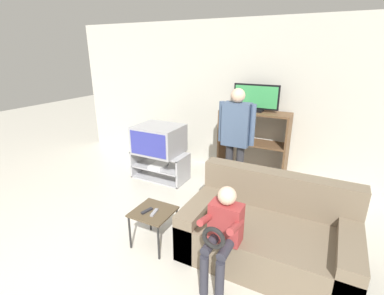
# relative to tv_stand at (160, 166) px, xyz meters

# --- Properties ---
(wall_back) EXTENTS (6.40, 0.06, 2.60)m
(wall_back) POSITION_rel_tv_stand_xyz_m (0.76, 1.01, 1.07)
(wall_back) COLOR beige
(wall_back) RESTS_ON ground_plane
(tv_stand) EXTENTS (0.95, 0.45, 0.47)m
(tv_stand) POSITION_rel_tv_stand_xyz_m (0.00, 0.00, 0.00)
(tv_stand) COLOR #A8A8AD
(tv_stand) RESTS_ON ground_plane
(television_main) EXTENTS (0.75, 0.63, 0.47)m
(television_main) POSITION_rel_tv_stand_xyz_m (-0.02, 0.02, 0.47)
(television_main) COLOR #9E9EA3
(television_main) RESTS_ON tv_stand
(media_shelf) EXTENTS (1.13, 0.40, 1.17)m
(media_shelf) POSITION_rel_tv_stand_xyz_m (1.38, 0.74, 0.37)
(media_shelf) COLOR brown
(media_shelf) RESTS_ON ground_plane
(television_flat) EXTENTS (0.73, 0.20, 0.43)m
(television_flat) POSITION_rel_tv_stand_xyz_m (1.37, 0.76, 1.14)
(television_flat) COLOR black
(television_flat) RESTS_ON media_shelf
(snack_table) EXTENTS (0.43, 0.43, 0.43)m
(snack_table) POSITION_rel_tv_stand_xyz_m (0.91, -1.48, 0.14)
(snack_table) COLOR brown
(snack_table) RESTS_ON ground_plane
(remote_control_black) EXTENTS (0.07, 0.15, 0.02)m
(remote_control_black) POSITION_rel_tv_stand_xyz_m (0.86, -1.52, 0.21)
(remote_control_black) COLOR #232328
(remote_control_black) RESTS_ON snack_table
(remote_control_white) EXTENTS (0.06, 0.15, 0.02)m
(remote_control_white) POSITION_rel_tv_stand_xyz_m (0.95, -1.51, 0.21)
(remote_control_white) COLOR gray
(remote_control_white) RESTS_ON snack_table
(couch) EXTENTS (1.70, 0.97, 0.84)m
(couch) POSITION_rel_tv_stand_xyz_m (2.09, -1.08, 0.05)
(couch) COLOR #756651
(couch) RESTS_ON ground_plane
(person_standing_adult) EXTENTS (0.53, 0.20, 1.62)m
(person_standing_adult) POSITION_rel_tv_stand_xyz_m (1.32, 0.00, 0.76)
(person_standing_adult) COLOR #2D2D33
(person_standing_adult) RESTS_ON ground_plane
(person_seated_child) EXTENTS (0.33, 0.43, 0.97)m
(person_seated_child) POSITION_rel_tv_stand_xyz_m (1.79, -1.64, 0.34)
(person_seated_child) COLOR #2D2D38
(person_seated_child) RESTS_ON ground_plane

